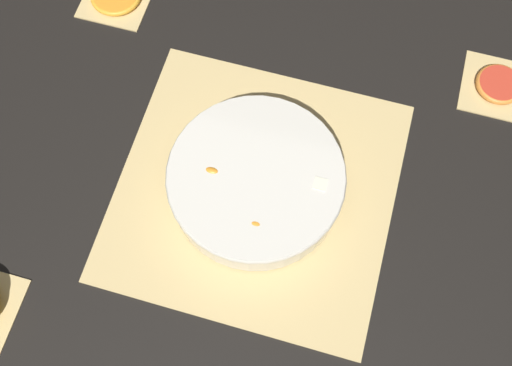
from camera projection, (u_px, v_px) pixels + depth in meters
name	position (u px, v px, depth m)	size (l,w,h in m)	color
ground_plane	(256.00, 190.00, 0.97)	(6.00, 6.00, 0.00)	black
bamboo_mat_center	(256.00, 189.00, 0.97)	(0.44, 0.44, 0.01)	#D6B775
coaster_mat_far_right	(497.00, 87.00, 1.04)	(0.12, 0.12, 0.01)	#D6B775
fruit_salad_bowl	(256.00, 181.00, 0.93)	(0.28, 0.28, 0.07)	silver
grapefruit_slice	(499.00, 84.00, 1.03)	(0.08, 0.08, 0.01)	red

